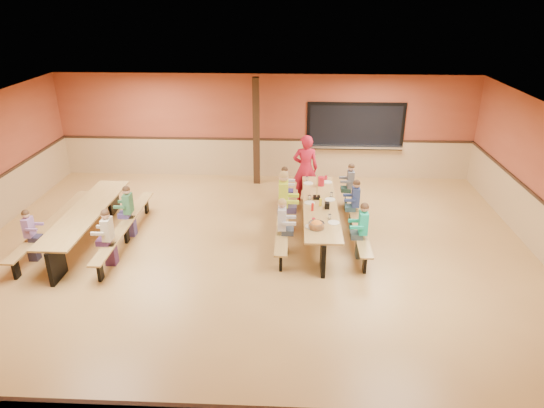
{
  "coord_description": "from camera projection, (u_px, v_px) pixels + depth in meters",
  "views": [
    {
      "loc": [
        0.85,
        -8.68,
        5.09
      ],
      "look_at": [
        0.43,
        0.26,
        1.15
      ],
      "focal_mm": 32.0,
      "sensor_mm": 36.0,
      "label": 1
    }
  ],
  "objects": [
    {
      "name": "seated_child_navy_right",
      "position": [
        355.0,
        205.0,
        11.14
      ],
      "size": [
        0.35,
        0.29,
        1.18
      ],
      "primitive_type": null,
      "color": "navy",
      "rests_on": "ground"
    },
    {
      "name": "cafeteria_table_main",
      "position": [
        320.0,
        214.0,
        10.83
      ],
      "size": [
        1.91,
        3.7,
        0.74
      ],
      "color": "#A27D40",
      "rests_on": "ground"
    },
    {
      "name": "table_paddle",
      "position": [
        317.0,
        193.0,
        11.02
      ],
      "size": [
        0.16,
        0.16,
        0.56
      ],
      "color": "black",
      "rests_on": "cafeteria_table_main"
    },
    {
      "name": "seated_child_grey_left",
      "position": [
        284.0,
        189.0,
        12.04
      ],
      "size": [
        0.34,
        0.28,
        1.15
      ],
      "primitive_type": null,
      "color": "silver",
      "rests_on": "ground"
    },
    {
      "name": "seated_child_purple_sec",
      "position": [
        30.0,
        236.0,
        9.8
      ],
      "size": [
        0.32,
        0.26,
        1.11
      ],
      "primitive_type": null,
      "color": "#886096",
      "rests_on": "ground"
    },
    {
      "name": "kitchen_pass_through",
      "position": [
        355.0,
        129.0,
        13.84
      ],
      "size": [
        2.78,
        0.28,
        1.38
      ],
      "color": "black",
      "rests_on": "ground"
    },
    {
      "name": "place_settings",
      "position": [
        320.0,
        203.0,
        10.72
      ],
      "size": [
        0.65,
        3.3,
        0.11
      ],
      "primitive_type": null,
      "color": "beige",
      "rests_on": "cafeteria_table_main"
    },
    {
      "name": "seated_child_white_left",
      "position": [
        282.0,
        227.0,
        10.05
      ],
      "size": [
        0.37,
        0.31,
        1.22
      ],
      "primitive_type": null,
      "color": "silver",
      "rests_on": "ground"
    },
    {
      "name": "structural_post",
      "position": [
        256.0,
        132.0,
        13.45
      ],
      "size": [
        0.18,
        0.18,
        3.0
      ],
      "primitive_type": "cube",
      "color": "black",
      "rests_on": "ground"
    },
    {
      "name": "seated_adult_yellow",
      "position": [
        283.0,
        201.0,
        11.05
      ],
      "size": [
        0.46,
        0.38,
        1.39
      ],
      "primitive_type": null,
      "color": "#BDD628",
      "rests_on": "ground"
    },
    {
      "name": "chip_bowl",
      "position": [
        317.0,
        225.0,
        9.66
      ],
      "size": [
        0.32,
        0.32,
        0.15
      ],
      "primitive_type": null,
      "color": "orange",
      "rests_on": "cafeteria_table_main"
    },
    {
      "name": "ground",
      "position": [
        251.0,
        259.0,
        10.02
      ],
      "size": [
        12.0,
        12.0,
        0.0
      ],
      "primitive_type": "plane",
      "color": "#A4763E",
      "rests_on": "ground"
    },
    {
      "name": "napkin_dispenser",
      "position": [
        327.0,
        205.0,
        10.56
      ],
      "size": [
        0.1,
        0.14,
        0.13
      ],
      "primitive_type": "cube",
      "color": "black",
      "rests_on": "cafeteria_table_main"
    },
    {
      "name": "condiment_ketchup",
      "position": [
        312.0,
        207.0,
        10.43
      ],
      "size": [
        0.06,
        0.06,
        0.17
      ],
      "primitive_type": "cylinder",
      "color": "#B2140F",
      "rests_on": "cafeteria_table_main"
    },
    {
      "name": "punch_pitcher",
      "position": [
        321.0,
        181.0,
        11.78
      ],
      "size": [
        0.16,
        0.16,
        0.22
      ],
      "primitive_type": "cylinder",
      "color": "red",
      "rests_on": "cafeteria_table_main"
    },
    {
      "name": "cafeteria_table_second",
      "position": [
        87.0,
        219.0,
        10.56
      ],
      "size": [
        1.91,
        3.7,
        0.74
      ],
      "color": "#A27D40",
      "rests_on": "ground"
    },
    {
      "name": "seated_child_tan_sec",
      "position": [
        109.0,
        238.0,
        9.63
      ],
      "size": [
        0.36,
        0.29,
        1.19
      ],
      "primitive_type": null,
      "color": "beige",
      "rests_on": "ground"
    },
    {
      "name": "seated_child_teal_right",
      "position": [
        363.0,
        231.0,
        9.87
      ],
      "size": [
        0.37,
        0.3,
        1.21
      ],
      "primitive_type": null,
      "color": "#15AC82",
      "rests_on": "ground"
    },
    {
      "name": "standing_woman",
      "position": [
        305.0,
        168.0,
        12.5
      ],
      "size": [
        0.67,
        0.46,
        1.79
      ],
      "primitive_type": "imported",
      "rotation": [
        0.0,
        0.0,
        3.19
      ],
      "color": "#AC1328",
      "rests_on": "ground"
    },
    {
      "name": "seated_child_char_right",
      "position": [
        350.0,
        186.0,
        12.19
      ],
      "size": [
        0.35,
        0.29,
        1.17
      ],
      "primitive_type": null,
      "color": "#50535B",
      "rests_on": "ground"
    },
    {
      "name": "seated_child_green_sec",
      "position": [
        129.0,
        211.0,
        10.79
      ],
      "size": [
        0.35,
        0.29,
        1.18
      ],
      "primitive_type": null,
      "color": "#357047",
      "rests_on": "ground"
    },
    {
      "name": "room_envelope",
      "position": [
        250.0,
        230.0,
        9.74
      ],
      "size": [
        12.04,
        10.04,
        3.02
      ],
      "color": "#99462C",
      "rests_on": "ground"
    },
    {
      "name": "condiment_mustard",
      "position": [
        321.0,
        202.0,
        10.68
      ],
      "size": [
        0.06,
        0.06,
        0.17
      ],
      "primitive_type": "cylinder",
      "color": "yellow",
      "rests_on": "cafeteria_table_main"
    }
  ]
}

